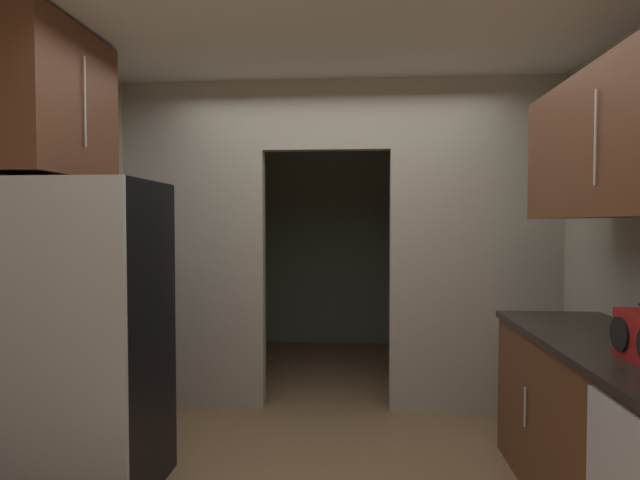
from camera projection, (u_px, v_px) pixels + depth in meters
name	position (u px, v px, depth m)	size (l,w,h in m)	color
kitchen_overhead_slab	(331.00, 30.00, 3.09)	(3.88, 6.86, 0.06)	silver
kitchen_partition	(341.00, 236.00, 4.12)	(3.48, 0.12, 2.63)	#ADA899
adjoining_room_shell	(344.00, 239.00, 5.78)	(3.48, 2.36, 2.63)	gray
refrigerator	(85.00, 338.00, 2.85)	(0.78, 0.71, 1.73)	black
lower_cabinet_run	(631.00, 451.00, 2.35)	(0.66, 2.13, 0.92)	brown
upper_cabinet_counterside	(638.00, 137.00, 2.30)	(0.36, 1.92, 0.72)	brown
upper_cabinet_fridgeside	(54.00, 102.00, 2.92)	(0.36, 0.86, 0.85)	brown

